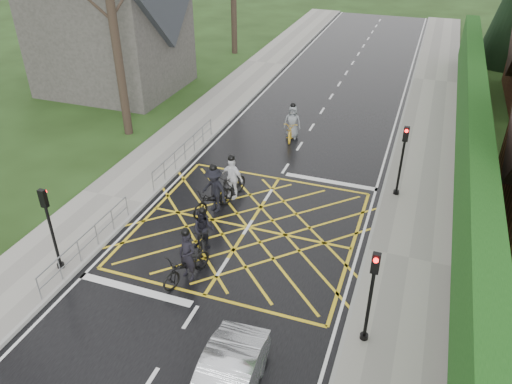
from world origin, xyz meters
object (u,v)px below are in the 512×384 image
Objects in this scene: cyclist_mid at (214,195)px; cyclist_lead at (292,126)px; cyclist_back at (203,234)px; cyclist_front at (231,183)px; cyclist_rear at (187,263)px.

cyclist_mid is 7.73m from cyclist_lead.
cyclist_back is 0.78× the size of cyclist_mid.
cyclist_lead is at bearing 98.06° from cyclist_front.
cyclist_lead is (1.01, 7.67, -0.10)m from cyclist_mid.
cyclist_lead is at bearing 104.60° from cyclist_mid.
cyclist_rear is at bearing -99.81° from cyclist_lead.
cyclist_mid is at bearing -106.36° from cyclist_lead.
cyclist_lead reaches higher than cyclist_back.
cyclist_back is (-0.20, 1.67, -0.00)m from cyclist_rear.
cyclist_front is at bearing 99.16° from cyclist_mid.
cyclist_mid is (-0.62, 2.38, 0.12)m from cyclist_back.
cyclist_front is at bearing -105.35° from cyclist_lead.
cyclist_mid is (-0.82, 4.06, 0.12)m from cyclist_rear.
cyclist_rear reaches higher than cyclist_lead.
cyclist_back is 10.06m from cyclist_lead.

